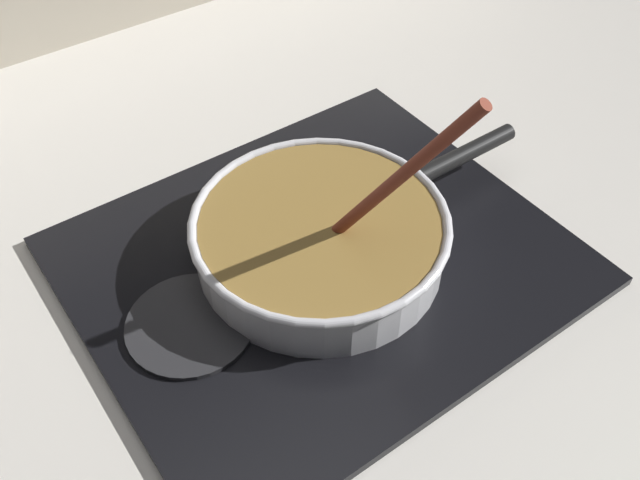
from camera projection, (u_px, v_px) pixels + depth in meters
ground at (302, 392)px, 0.75m from camera, size 2.40×1.60×0.04m
hob_plate at (320, 261)px, 0.85m from camera, size 0.56×0.48×0.01m
burner_ring at (320, 255)px, 0.84m from camera, size 0.17×0.17×0.01m
spare_burner at (190, 324)px, 0.77m from camera, size 0.14×0.14×0.01m
cooking_pan at (321, 236)px, 0.82m from camera, size 0.46×0.30×0.28m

